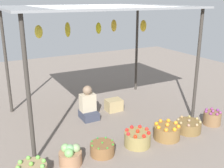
# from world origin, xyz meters

# --- Properties ---
(ground_plane) EXTENTS (14.00, 14.00, 0.00)m
(ground_plane) POSITION_xyz_m (0.00, 0.00, 0.00)
(ground_plane) COLOR gray
(market_stall_structure) EXTENTS (3.88, 2.69, 2.49)m
(market_stall_structure) POSITION_xyz_m (-0.00, 0.01, 2.32)
(market_stall_structure) COLOR #38332D
(market_stall_structure) RESTS_ON ground
(vendor_person) EXTENTS (0.36, 0.44, 0.78)m
(vendor_person) POSITION_xyz_m (-0.29, -0.04, 0.30)
(vendor_person) COLOR #353A4A
(vendor_person) RESTS_ON ground
(basket_cabbages) EXTENTS (0.38, 0.38, 0.36)m
(basket_cabbages) POSITION_xyz_m (-1.28, -1.57, 0.16)
(basket_cabbages) COLOR #9B6F4E
(basket_cabbages) RESTS_ON ground
(basket_green_chilies) EXTENTS (0.43, 0.43, 0.25)m
(basket_green_chilies) POSITION_xyz_m (-0.68, -1.55, 0.11)
(basket_green_chilies) COLOR brown
(basket_green_chilies) RESTS_ON ground
(basket_red_tomatoes) EXTENTS (0.49, 0.49, 0.33)m
(basket_red_tomatoes) POSITION_xyz_m (0.03, -1.58, 0.14)
(basket_red_tomatoes) COLOR olive
(basket_red_tomatoes) RESTS_ON ground
(basket_oranges) EXTENTS (0.52, 0.52, 0.33)m
(basket_oranges) POSITION_xyz_m (0.69, -1.63, 0.14)
(basket_oranges) COLOR brown
(basket_oranges) RESTS_ON ground
(basket_potatoes) EXTENTS (0.51, 0.51, 0.28)m
(basket_potatoes) POSITION_xyz_m (1.27, -1.61, 0.12)
(basket_potatoes) COLOR brown
(basket_potatoes) RESTS_ON ground
(basket_purple_onions) EXTENTS (0.38, 0.38, 0.34)m
(basket_purple_onions) POSITION_xyz_m (1.97, -1.60, 0.15)
(basket_purple_onions) COLOR brown
(basket_purple_onions) RESTS_ON ground
(wooden_crate_near_vendor) EXTENTS (0.38, 0.30, 0.29)m
(wooden_crate_near_vendor) POSITION_xyz_m (0.43, 0.08, 0.14)
(wooden_crate_near_vendor) COLOR tan
(wooden_crate_near_vendor) RESTS_ON ground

